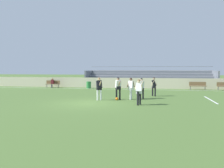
{
  "coord_description": "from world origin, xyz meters",
  "views": [
    {
      "loc": [
        4.56,
        -14.85,
        2.32
      ],
      "look_at": [
        0.89,
        4.01,
        1.08
      ],
      "focal_mm": 36.72,
      "sensor_mm": 36.0,
      "label": 1
    }
  ],
  "objects": [
    {
      "name": "bench_centre_sideline",
      "position": [
        9.08,
        11.95,
        0.55
      ],
      "size": [
        1.8,
        0.4,
        0.9
      ],
      "color": "brown",
      "rests_on": "ground"
    },
    {
      "name": "player_white_trailing_run",
      "position": [
        3.41,
        3.16,
        0.96
      ],
      "size": [
        0.46,
        0.63,
        1.62
      ],
      "color": "black",
      "rests_on": "ground"
    },
    {
      "name": "spectator_seated",
      "position": [
        -8.25,
        11.84,
        0.7
      ],
      "size": [
        0.36,
        0.42,
        1.21
      ],
      "color": "#2D2D38",
      "rests_on": "ground"
    },
    {
      "name": "field_line_penalty_mark",
      "position": [
        8.61,
        3.5,
        0.0
      ],
      "size": [
        0.12,
        4.4,
        0.01
      ],
      "primitive_type": "cube",
      "color": "white",
      "rests_on": "ground"
    },
    {
      "name": "ground_plane",
      "position": [
        0.0,
        0.0,
        0.0
      ],
      "size": [
        160.0,
        160.0,
        0.0
      ],
      "primitive_type": "plane",
      "color": "#4C6B30"
    },
    {
      "name": "sideline_wall",
      "position": [
        0.0,
        12.94,
        0.63
      ],
      "size": [
        48.0,
        0.16,
        1.26
      ],
      "primitive_type": "cube",
      "color": "beige",
      "rests_on": "ground"
    },
    {
      "name": "field_line_sideline",
      "position": [
        0.0,
        11.29,
        0.0
      ],
      "size": [
        44.0,
        0.12,
        0.01
      ],
      "primitive_type": "cube",
      "color": "white",
      "rests_on": "ground"
    },
    {
      "name": "player_white_dropping_back",
      "position": [
        2.65,
        2.56,
        0.98
      ],
      "size": [
        0.61,
        0.44,
        1.66
      ],
      "color": "white",
      "rests_on": "ground"
    },
    {
      "name": "player_dark_challenging",
      "position": [
        4.36,
        5.08,
        0.96
      ],
      "size": [
        0.57,
        0.46,
        1.62
      ],
      "color": "black",
      "rests_on": "ground"
    },
    {
      "name": "player_white_wide_right",
      "position": [
        1.72,
        2.23,
        1.02
      ],
      "size": [
        0.49,
        0.68,
        1.71
      ],
      "color": "black",
      "rests_on": "ground"
    },
    {
      "name": "bench_near_wall_gap",
      "position": [
        -8.25,
        11.95,
        0.55
      ],
      "size": [
        1.8,
        0.4,
        0.9
      ],
      "color": "brown",
      "rests_on": "ground"
    },
    {
      "name": "trash_bin",
      "position": [
        -3.5,
        11.8,
        0.41
      ],
      "size": [
        0.56,
        0.56,
        0.82
      ],
      "primitive_type": "cylinder",
      "color": "#2D7F3D",
      "rests_on": "ground"
    },
    {
      "name": "player_white_overlapping",
      "position": [
        3.46,
        -0.05,
        0.99
      ],
      "size": [
        0.49,
        0.61,
        1.67
      ],
      "color": "black",
      "rests_on": "ground"
    },
    {
      "name": "bleacher_stand",
      "position": [
        3.58,
        15.43,
        1.15
      ],
      "size": [
        16.52,
        3.51,
        2.71
      ],
      "color": "#B2B2B7",
      "rests_on": "ground"
    },
    {
      "name": "soccer_ball",
      "position": [
        1.67,
        1.96,
        0.11
      ],
      "size": [
        0.22,
        0.22,
        0.22
      ],
      "primitive_type": "sphere",
      "color": "orange",
      "rests_on": "ground"
    },
    {
      "name": "player_dark_pressing_high",
      "position": [
        0.36,
        1.7,
        1.01
      ],
      "size": [
        0.51,
        0.68,
        1.7
      ],
      "color": "white",
      "rests_on": "ground"
    }
  ]
}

